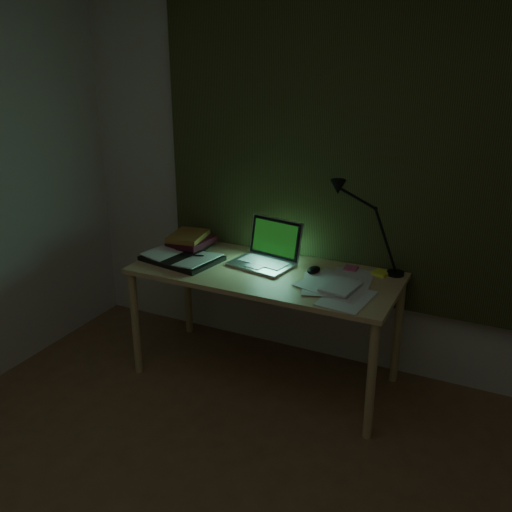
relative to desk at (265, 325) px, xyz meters
The scene contains 11 objects.
wall_back 1.04m from the desk, 54.18° to the left, with size 3.50×0.00×2.50m, color beige.
curtain 1.20m from the desk, 51.34° to the left, with size 2.20×0.06×2.00m, color #30351A.
desk is the anchor object (origin of this frame).
laptop 0.48m from the desk, 130.03° to the left, with size 0.35×0.39×0.25m, color silver, non-canonical shape.
open_textbook 0.64m from the desk, behind, with size 0.43×0.31×0.04m, color silver, non-canonical shape.
book_stack 0.72m from the desk, 166.54° to the left, with size 0.22×0.26×0.11m, color silver, non-canonical shape.
loose_papers 0.54m from the desk, ahead, with size 0.36×0.38×0.02m, color silver, non-canonical shape.
mouse 0.45m from the desk, 19.45° to the left, with size 0.06×0.10×0.04m, color black.
sticky_yellow 0.74m from the desk, 21.07° to the left, with size 0.08×0.08×0.02m, color #F5FF35.
sticky_pink 0.60m from the desk, 28.03° to the left, with size 0.07×0.07×0.02m, color #D55282.
desk_lamp 0.94m from the desk, 21.25° to the left, with size 0.34×0.27×0.51m, color black, non-canonical shape.
Camera 1 is at (0.96, -1.13, 1.90)m, focal length 40.00 mm.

